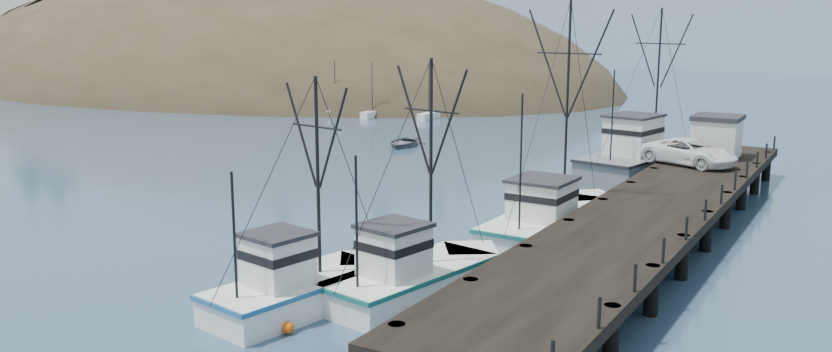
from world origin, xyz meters
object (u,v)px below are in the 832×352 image
at_px(trawler_mid, 305,287).
at_px(trawler_far, 555,219).
at_px(work_vessel, 644,159).
at_px(pickup_truck, 690,152).
at_px(pier, 653,211).
at_px(pier_shed, 717,136).
at_px(trawler_near, 416,276).
at_px(motorboat, 403,146).

distance_m(trawler_mid, trawler_far, 15.84).
xyz_separation_m(work_vessel, pickup_truck, (4.12, -4.93, 1.60)).
relative_size(trawler_far, pickup_truck, 2.10).
height_order(pier, pier_shed, pier_shed).
bearing_deg(trawler_near, pier_shed, 78.01).
relative_size(trawler_far, pier_shed, 3.88).
relative_size(trawler_near, pier_shed, 3.12).
height_order(pier, trawler_far, trawler_far).
distance_m(pickup_truck, motorboat, 27.22).
height_order(trawler_near, motorboat, trawler_near).
height_order(trawler_mid, pickup_truck, trawler_mid).
height_order(trawler_mid, motorboat, trawler_mid).
height_order(pickup_truck, motorboat, pickup_truck).
distance_m(work_vessel, pickup_truck, 6.62).
distance_m(pier_shed, motorboat, 27.29).
xyz_separation_m(trawler_mid, motorboat, (-17.60, 35.92, -0.82)).
bearing_deg(motorboat, pier_shed, -21.76).
distance_m(trawler_near, trawler_mid, 4.59).
xyz_separation_m(trawler_far, work_vessel, (-0.25, 18.02, 0.41)).
bearing_deg(trawler_mid, pickup_truck, 73.51).
relative_size(pier, trawler_near, 4.41).
xyz_separation_m(pier, trawler_far, (-4.85, -0.88, -0.87)).
height_order(trawler_far, pickup_truck, trawler_far).
xyz_separation_m(pier, work_vessel, (-5.10, 17.14, -0.46)).
xyz_separation_m(trawler_near, motorboat, (-20.70, 32.53, -0.82)).
xyz_separation_m(trawler_far, pier_shed, (4.71, 16.96, 2.60)).
height_order(pier_shed, pickup_truck, pier_shed).
height_order(pier, motorboat, pier).
relative_size(trawler_mid, work_vessel, 0.65).
relative_size(pier, pickup_truck, 7.43).
bearing_deg(work_vessel, trawler_mid, -97.28).
distance_m(pier, motorboat, 33.51).
height_order(pier, pickup_truck, pickup_truck).
xyz_separation_m(trawler_far, motorboat, (-22.09, 20.74, -0.82)).
height_order(trawler_near, trawler_mid, trawler_near).
relative_size(pier, pier_shed, 13.75).
xyz_separation_m(trawler_near, trawler_mid, (-3.10, -3.39, -0.00)).
height_order(pier_shed, motorboat, pier_shed).
bearing_deg(work_vessel, pickup_truck, -50.12).
distance_m(pier, pickup_truck, 12.29).
bearing_deg(pickup_truck, pier_shed, 9.03).
bearing_deg(pier, motorboat, 143.61).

